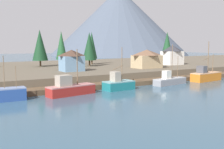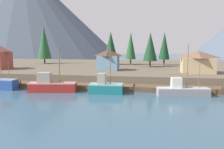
{
  "view_description": "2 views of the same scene",
  "coord_description": "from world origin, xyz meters",
  "px_view_note": "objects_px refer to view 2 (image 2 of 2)",
  "views": [
    {
      "loc": [
        -31.21,
        -48.79,
        9.38
      ],
      "look_at": [
        -0.52,
        1.73,
        2.75
      ],
      "focal_mm": 44.27,
      "sensor_mm": 36.0,
      "label": 1
    },
    {
      "loc": [
        7.28,
        -44.47,
        8.98
      ],
      "look_at": [
        -0.94,
        3.61,
        2.89
      ],
      "focal_mm": 37.47,
      "sensor_mm": 36.0,
      "label": 2
    }
  ],
  "objects_px": {
    "fishing_boat_grey": "(182,91)",
    "conifer_near_left": "(150,47)",
    "conifer_back_left": "(111,46)",
    "fishing_boat_teal": "(106,87)",
    "conifer_back_right": "(131,46)",
    "conifer_near_right": "(44,42)",
    "fishing_boat_red": "(51,85)",
    "house_blue": "(108,60)",
    "house_tan": "(198,62)",
    "conifer_mid_left": "(164,46)"
  },
  "relations": [
    {
      "from": "house_tan",
      "to": "conifer_back_right",
      "type": "bearing_deg",
      "value": 130.88
    },
    {
      "from": "conifer_near_left",
      "to": "fishing_boat_grey",
      "type": "bearing_deg",
      "value": -78.25
    },
    {
      "from": "conifer_mid_left",
      "to": "conifer_back_left",
      "type": "bearing_deg",
      "value": -178.49
    },
    {
      "from": "fishing_boat_teal",
      "to": "conifer_near_left",
      "type": "xyz_separation_m",
      "value": [
        7.96,
        28.86,
        7.4
      ]
    },
    {
      "from": "conifer_mid_left",
      "to": "fishing_boat_teal",
      "type": "bearing_deg",
      "value": -109.05
    },
    {
      "from": "fishing_boat_teal",
      "to": "fishing_boat_grey",
      "type": "relative_size",
      "value": 0.93
    },
    {
      "from": "conifer_near_left",
      "to": "conifer_back_right",
      "type": "relative_size",
      "value": 0.95
    },
    {
      "from": "house_tan",
      "to": "conifer_mid_left",
      "type": "distance_m",
      "value": 22.34
    },
    {
      "from": "conifer_near_right",
      "to": "conifer_near_left",
      "type": "bearing_deg",
      "value": -10.57
    },
    {
      "from": "conifer_near_right",
      "to": "conifer_back_right",
      "type": "bearing_deg",
      "value": -0.72
    },
    {
      "from": "house_blue",
      "to": "house_tan",
      "type": "bearing_deg",
      "value": -6.43
    },
    {
      "from": "fishing_boat_teal",
      "to": "conifer_mid_left",
      "type": "bearing_deg",
      "value": 67.19
    },
    {
      "from": "fishing_boat_grey",
      "to": "house_tan",
      "type": "distance_m",
      "value": 16.47
    },
    {
      "from": "house_tan",
      "to": "conifer_near_left",
      "type": "height_order",
      "value": "conifer_near_left"
    },
    {
      "from": "fishing_boat_red",
      "to": "conifer_back_left",
      "type": "distance_m",
      "value": 37.07
    },
    {
      "from": "fishing_boat_red",
      "to": "conifer_near_right",
      "type": "height_order",
      "value": "conifer_near_right"
    },
    {
      "from": "fishing_boat_grey",
      "to": "conifer_back_right",
      "type": "height_order",
      "value": "conifer_back_right"
    },
    {
      "from": "conifer_back_right",
      "to": "conifer_back_left",
      "type": "bearing_deg",
      "value": 179.4
    },
    {
      "from": "fishing_boat_red",
      "to": "house_tan",
      "type": "distance_m",
      "value": 33.82
    },
    {
      "from": "conifer_near_left",
      "to": "conifer_back_left",
      "type": "bearing_deg",
      "value": 153.3
    },
    {
      "from": "house_blue",
      "to": "conifer_near_right",
      "type": "height_order",
      "value": "conifer_near_right"
    },
    {
      "from": "conifer_near_right",
      "to": "conifer_back_left",
      "type": "height_order",
      "value": "conifer_near_right"
    },
    {
      "from": "house_blue",
      "to": "conifer_near_right",
      "type": "xyz_separation_m",
      "value": [
        -26.66,
        18.36,
        4.78
      ]
    },
    {
      "from": "fishing_boat_teal",
      "to": "conifer_back_left",
      "type": "distance_m",
      "value": 36.73
    },
    {
      "from": "house_blue",
      "to": "conifer_back_left",
      "type": "bearing_deg",
      "value": 97.98
    },
    {
      "from": "conifer_near_right",
      "to": "fishing_boat_teal",
      "type": "bearing_deg",
      "value": -50.62
    },
    {
      "from": "house_blue",
      "to": "conifer_near_right",
      "type": "distance_m",
      "value": 32.72
    },
    {
      "from": "fishing_boat_teal",
      "to": "house_blue",
      "type": "xyz_separation_m",
      "value": [
        -2.75,
        17.47,
        4.05
      ]
    },
    {
      "from": "conifer_near_left",
      "to": "conifer_back_left",
      "type": "xyz_separation_m",
      "value": [
        -13.24,
        6.66,
        0.35
      ]
    },
    {
      "from": "fishing_boat_red",
      "to": "conifer_back_left",
      "type": "height_order",
      "value": "conifer_back_left"
    },
    {
      "from": "fishing_boat_grey",
      "to": "conifer_back_right",
      "type": "relative_size",
      "value": 0.86
    },
    {
      "from": "conifer_back_right",
      "to": "fishing_boat_teal",
      "type": "bearing_deg",
      "value": -92.39
    },
    {
      "from": "conifer_back_left",
      "to": "fishing_boat_red",
      "type": "bearing_deg",
      "value": -98.61
    },
    {
      "from": "conifer_back_left",
      "to": "fishing_boat_teal",
      "type": "bearing_deg",
      "value": -81.54
    },
    {
      "from": "conifer_near_left",
      "to": "conifer_mid_left",
      "type": "xyz_separation_m",
      "value": [
        4.47,
        7.12,
        0.24
      ]
    },
    {
      "from": "conifer_near_left",
      "to": "conifer_back_left",
      "type": "height_order",
      "value": "conifer_back_left"
    },
    {
      "from": "conifer_mid_left",
      "to": "conifer_back_right",
      "type": "bearing_deg",
      "value": -177.19
    },
    {
      "from": "conifer_near_left",
      "to": "conifer_near_right",
      "type": "relative_size",
      "value": 0.78
    },
    {
      "from": "conifer_near_right",
      "to": "conifer_back_right",
      "type": "height_order",
      "value": "conifer_near_right"
    },
    {
      "from": "fishing_boat_grey",
      "to": "conifer_mid_left",
      "type": "height_order",
      "value": "conifer_mid_left"
    },
    {
      "from": "fishing_boat_red",
      "to": "conifer_near_left",
      "type": "relative_size",
      "value": 0.91
    },
    {
      "from": "fishing_boat_grey",
      "to": "conifer_back_left",
      "type": "height_order",
      "value": "conifer_back_left"
    },
    {
      "from": "fishing_boat_grey",
      "to": "conifer_near_left",
      "type": "bearing_deg",
      "value": 93.62
    },
    {
      "from": "house_tan",
      "to": "conifer_near_left",
      "type": "relative_size",
      "value": 0.75
    },
    {
      "from": "conifer_mid_left",
      "to": "conifer_back_right",
      "type": "xyz_separation_m",
      "value": [
        -10.95,
        -0.54,
        0.05
      ]
    },
    {
      "from": "conifer_near_left",
      "to": "conifer_near_right",
      "type": "xyz_separation_m",
      "value": [
        -37.37,
        6.97,
        1.44
      ]
    },
    {
      "from": "fishing_boat_teal",
      "to": "conifer_near_right",
      "type": "bearing_deg",
      "value": 125.62
    },
    {
      "from": "fishing_boat_grey",
      "to": "house_blue",
      "type": "bearing_deg",
      "value": 125.52
    },
    {
      "from": "house_blue",
      "to": "house_tan",
      "type": "distance_m",
      "value": 22.06
    },
    {
      "from": "fishing_boat_red",
      "to": "conifer_near_right",
      "type": "relative_size",
      "value": 0.71
    }
  ]
}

